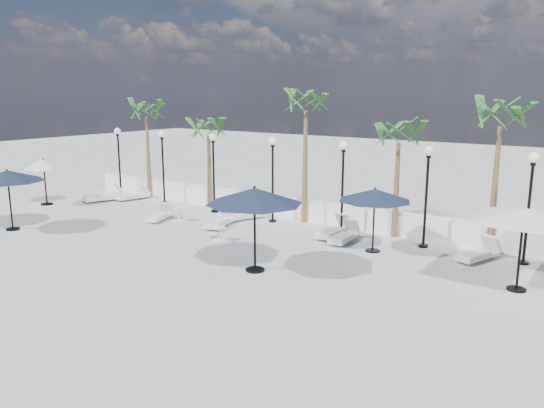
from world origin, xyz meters
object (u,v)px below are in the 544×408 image
Objects in this scene: lounger_0 at (104,196)px; lounger_4 at (334,230)px; parasol_navy_left at (7,176)px; lounger_1 at (160,216)px; parasol_cream_sq_a at (524,209)px; lounger_5 at (247,214)px; parasol_navy_mid at (375,195)px; lounger_3 at (220,221)px; parasol_navy_right at (255,196)px; lounger_7 at (478,253)px; parasol_cream_small at (44,165)px; lounger_6 at (344,236)px; lounger_2 at (133,195)px.

lounger_0 is 1.11× the size of lounger_4.
lounger_4 is at bearing 30.62° from parasol_navy_left.
lounger_0 is 1.27× the size of lounger_1.
parasol_cream_sq_a reaches higher than lounger_0.
parasol_navy_mid is (6.91, -1.34, 1.89)m from lounger_5.
parasol_navy_right is at bearing -53.01° from lounger_3.
lounger_1 is at bearing -151.01° from lounger_7.
parasol_cream_small is (-10.41, -1.72, 1.85)m from lounger_3.
parasol_navy_right is 1.29× the size of parasol_cream_small.
lounger_7 is (19.21, 1.01, -0.03)m from lounger_0.
lounger_0 is 0.72× the size of parasol_navy_right.
parasol_navy_right is (-0.78, -4.79, 2.26)m from lounger_6.
parasol_navy_right is (-2.24, -4.24, 0.38)m from parasol_navy_mid.
parasol_navy_left is (1.83, -6.14, 2.04)m from lounger_0.
parasol_cream_sq_a is at bearing -18.51° from lounger_6.
parasol_cream_sq_a is (5.16, -1.17, 0.37)m from parasol_navy_mid.
parasol_navy_mid is (2.16, -0.99, 1.86)m from lounger_4.
lounger_1 is 0.33× the size of parasol_cream_sq_a.
lounger_1 is 0.86× the size of lounger_3.
lounger_1 is 7.71m from parasol_cream_small.
parasol_navy_mid is 0.49× the size of parasol_cream_sq_a.
parasol_navy_left is (-11.77, -6.96, 2.06)m from lounger_4.
lounger_3 is at bearing -7.23° from lounger_1.
parasol_cream_sq_a is at bearing 5.66° from lounger_2.
lounger_6 is (0.69, -0.44, -0.02)m from lounger_4.
lounger_4 is (4.90, 1.42, 0.01)m from lounger_3.
lounger_5 is 11.28m from parasol_cream_small.
lounger_3 is (7.77, -1.77, 0.01)m from lounger_2.
lounger_1 is 0.67× the size of parasol_navy_mid.
lounger_6 is at bearing -32.76° from lounger_4.
lounger_1 is 0.73× the size of parasol_cream_small.
parasol_navy_mid reaches higher than lounger_1.
lounger_3 is at bearing -73.04° from lounger_5.
lounger_0 is at bearing 161.96° from parasol_navy_right.
lounger_6 is at bearing 159.46° from parasol_navy_mid.
lounger_4 is 1.08× the size of lounger_6.
lounger_3 is 6.54m from parasol_navy_right.
parasol_navy_left reaches higher than lounger_0.
lounger_7 is (10.51, 1.60, -0.01)m from lounger_3.
parasol_navy_mid is at bearing -24.96° from lounger_4.
parasol_navy_mid reaches higher than lounger_6.
lounger_0 reaches higher than lounger_1.
parasol_cream_sq_a reaches higher than lounger_1.
lounger_4 is at bearing 163.60° from parasol_cream_sq_a.
parasol_cream_sq_a is at bearing 10.13° from lounger_5.
lounger_0 is at bearing 177.56° from lounger_6.
parasol_navy_right is at bearing -28.23° from lounger_5.
lounger_7 is 3.66m from parasol_cream_sq_a.
lounger_6 is 0.64× the size of parasol_navy_left.
lounger_6 reaches higher than lounger_5.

